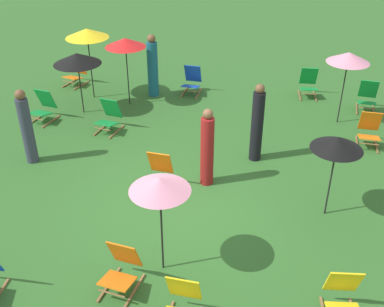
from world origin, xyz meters
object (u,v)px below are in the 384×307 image
object	(u,v)px
deckchair_6	(182,305)
umbrella_1	(337,143)
deckchair_1	(192,81)
umbrella_2	(349,58)
umbrella_3	(87,33)
deckchair_8	(158,174)
deckchair_10	(75,73)
umbrella_5	(77,59)
deckchair_3	(343,298)
deckchair_9	(367,97)
deckchair_7	(109,117)
person_1	(257,124)
deckchair_5	(369,131)
person_0	(153,67)
person_3	(207,149)
person_2	(27,128)
deckchair_4	(121,269)
umbrella_4	(125,43)
umbrella_0	(160,185)
deckchair_12	(309,84)
deckchair_2	(43,107)

from	to	relation	value
deckchair_6	umbrella_1	xyz separation A→B (m)	(2.20, 3.00, 1.18)
deckchair_1	umbrella_1	xyz separation A→B (m)	(3.55, -5.21, 1.18)
umbrella_2	umbrella_3	world-z (taller)	umbrella_3
deckchair_8	deckchair_10	world-z (taller)	same
umbrella_3	deckchair_1	bearing A→B (deg)	16.59
umbrella_5	deckchair_3	bearing A→B (deg)	-42.99
deckchair_1	deckchair_9	bearing A→B (deg)	0.46
deckchair_7	person_1	size ratio (longest dim) A/B	0.46
deckchair_5	deckchair_9	distance (m)	2.01
umbrella_2	deckchair_9	bearing A→B (deg)	48.42
person_0	person_3	bearing A→B (deg)	119.08
person_1	person_3	bearing A→B (deg)	-39.17
deckchair_8	person_1	size ratio (longest dim) A/B	0.46
person_2	deckchair_4	bearing A→B (deg)	-132.55
deckchair_1	deckchair_4	size ratio (longest dim) A/B	1.00
deckchair_9	deckchair_8	bearing A→B (deg)	-129.02
deckchair_1	umbrella_2	bearing A→B (deg)	-12.65
deckchair_9	person_2	bearing A→B (deg)	-145.98
deckchair_4	umbrella_3	distance (m)	7.66
deckchair_4	umbrella_4	distance (m)	7.02
deckchair_9	person_3	size ratio (longest dim) A/B	0.49
umbrella_0	umbrella_3	xyz separation A→B (m)	(-3.57, 6.35, 0.22)
deckchair_9	umbrella_0	distance (m)	8.12
umbrella_4	deckchair_6	bearing A→B (deg)	-67.63
deckchair_3	person_3	world-z (taller)	person_3
deckchair_5	umbrella_1	bearing A→B (deg)	-108.78
deckchair_12	umbrella_0	world-z (taller)	umbrella_0
deckchair_1	umbrella_4	size ratio (longest dim) A/B	0.44
deckchair_2	deckchair_9	size ratio (longest dim) A/B	1.01
deckchair_5	deckchair_10	xyz separation A→B (m)	(-8.32, 2.30, 0.00)
deckchair_7	umbrella_3	distance (m)	2.66
deckchair_4	person_3	distance (m)	3.26
umbrella_2	umbrella_5	size ratio (longest dim) A/B	1.13
umbrella_4	deckchair_8	bearing A→B (deg)	-65.24
deckchair_1	deckchair_3	size ratio (longest dim) A/B	1.00
deckchair_3	umbrella_2	bearing A→B (deg)	78.83
deckchair_5	umbrella_0	xyz separation A→B (m)	(-3.87, -4.89, 1.29)
deckchair_4	deckchair_1	bearing A→B (deg)	101.06
deckchair_4	umbrella_1	xyz separation A→B (m)	(3.25, 2.48, 1.18)
deckchair_5	umbrella_3	world-z (taller)	umbrella_3
deckchair_5	umbrella_0	distance (m)	6.37
umbrella_3	person_1	size ratio (longest dim) A/B	1.10
deckchair_7	deckchair_1	bearing A→B (deg)	70.03
deckchair_12	umbrella_3	bearing A→B (deg)	-173.23
umbrella_0	deckchair_2	bearing A→B (deg)	132.44
deckchair_6	deckchair_10	xyz separation A→B (m)	(-4.97, 8.22, 0.00)
deckchair_4	umbrella_1	world-z (taller)	umbrella_1
umbrella_1	person_0	world-z (taller)	person_0
person_1	person_2	world-z (taller)	person_1
deckchair_2	umbrella_4	world-z (taller)	umbrella_4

